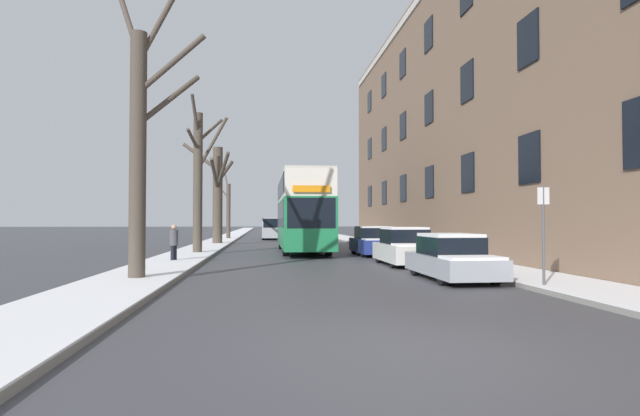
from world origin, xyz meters
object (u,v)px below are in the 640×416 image
Objects in this scene: bare_tree_left_1 at (199,176)px; bare_tree_left_0 at (141,137)px; oncoming_van at (272,228)px; double_decker_bus at (302,209)px; parked_car_2 at (374,242)px; parked_car_0 at (452,259)px; bare_tree_left_2 at (217,191)px; bare_tree_left_3 at (228,208)px; street_sign_post at (543,231)px; pedestrian_left_sidewalk at (174,242)px; parked_car_1 at (405,248)px.

bare_tree_left_0 is at bearing -90.76° from bare_tree_left_1.
double_decker_bus is at bearing -86.02° from oncoming_van.
double_decker_bus reaches higher than parked_car_2.
bare_tree_left_0 is 10.10m from parked_car_0.
double_decker_bus reaches higher than parked_car_0.
oncoming_van is at bearing 69.37° from bare_tree_left_2.
bare_tree_left_3 reaches higher than double_decker_bus.
bare_tree_left_3 is (0.00, 21.78, -1.16)m from bare_tree_left_1.
bare_tree_left_0 is at bearing 177.85° from parked_car_0.
bare_tree_left_3 is 38.33m from street_sign_post.
bare_tree_left_1 reaches higher than bare_tree_left_3.
pedestrian_left_sidewalk is at bearing -91.01° from bare_tree_left_2.
pedestrian_left_sidewalk is (-4.62, -27.79, -0.25)m from oncoming_van.
bare_tree_left_3 is at bearing 107.73° from parked_car_1.
pedestrian_left_sidewalk is at bearing 144.39° from parked_car_0.
parked_car_1 is at bearing -72.27° from bare_tree_left_3.
parked_car_0 is 0.96× the size of parked_car_2.
bare_tree_left_1 is 6.34m from pedestrian_left_sidewalk.
bare_tree_left_2 is 4.71× the size of pedestrian_left_sidewalk.
double_decker_bus is 5.17m from parked_car_2.
bare_tree_left_2 is 28.11m from street_sign_post.
pedestrian_left_sidewalk is (-6.03, -7.51, -1.61)m from double_decker_bus.
bare_tree_left_2 is 0.67× the size of double_decker_bus.
bare_tree_left_2 is at bearing 89.71° from bare_tree_left_0.
bare_tree_left_1 is at bearing 172.59° from parked_car_2.
bare_tree_left_3 reaches higher than parked_car_1.
oncoming_van is (-4.96, 23.58, 0.46)m from parked_car_2.
street_sign_post is (10.64, -36.79, -1.48)m from bare_tree_left_3.
bare_tree_left_2 is 1.37× the size of oncoming_van.
bare_tree_left_3 reaches higher than oncoming_van.
street_sign_post is (4.95, -17.11, -0.97)m from double_decker_bus.
bare_tree_left_3 is at bearing -172.18° from oncoming_van.
pedestrian_left_sidewalk is (-0.33, -5.41, -3.29)m from bare_tree_left_1.
parked_car_0 is at bearing -76.13° from double_decker_bus.
bare_tree_left_1 is 1.07× the size of bare_tree_left_2.
bare_tree_left_3 is 27.28m from pedestrian_left_sidewalk.
pedestrian_left_sidewalk reaches higher than parked_car_1.
bare_tree_left_0 is at bearing -97.39° from oncoming_van.
double_decker_bus is 20.37m from oncoming_van.
parked_car_2 is 2.66× the size of pedestrian_left_sidewalk.
parked_car_0 is 35.00m from oncoming_van.
bare_tree_left_0 is at bearing -112.69° from double_decker_bus.
bare_tree_left_2 is 2.89× the size of street_sign_post.
street_sign_post reaches higher than pedestrian_left_sidewalk.
bare_tree_left_0 is at bearing 164.03° from street_sign_post.
oncoming_van is (-4.96, 29.52, 0.45)m from parked_car_1.
bare_tree_left_1 reaches higher than double_decker_bus.
bare_tree_left_2 reaches higher than double_decker_bus.
bare_tree_left_1 is 3.09× the size of street_sign_post.
bare_tree_left_2 is 1.96× the size of parked_car_1.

